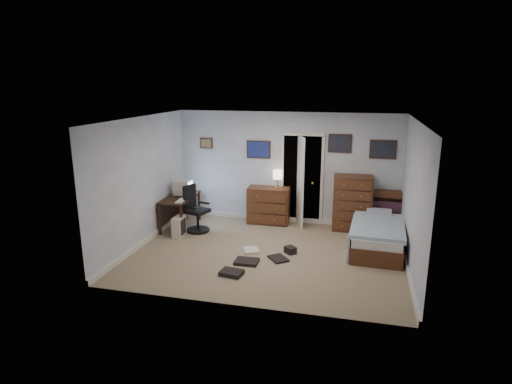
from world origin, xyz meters
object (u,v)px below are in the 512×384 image
Objects in this scene: office_chair at (196,214)px; low_dresser at (269,205)px; computer_desk at (176,203)px; tall_dresser at (352,203)px; bed at (377,236)px.

low_dresser is at bearing 50.85° from office_chair.
computer_desk is at bearing 179.29° from office_chair.
bed is at bearing -67.44° from tall_dresser.
computer_desk is at bearing 178.25° from bed.
office_chair is 3.76m from bed.
low_dresser is 0.51× the size of bed.
low_dresser reaches higher than bed.
tall_dresser is (1.85, -0.02, 0.19)m from low_dresser.
office_chair is 1.68m from low_dresser.
tall_dresser is (3.77, 0.72, 0.06)m from computer_desk.
tall_dresser is at bearing 8.67° from computer_desk.
office_chair is 0.84× the size of tall_dresser.
computer_desk is 4.29m from bed.
tall_dresser is 0.65× the size of bed.
office_chair is 3.38m from tall_dresser.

